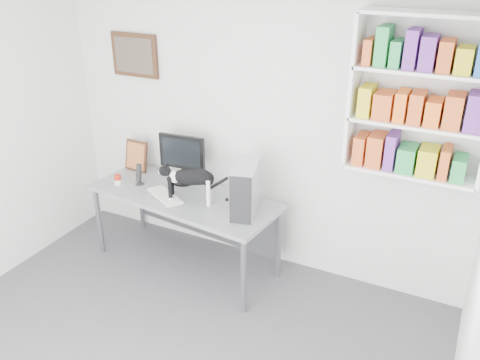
{
  "coord_description": "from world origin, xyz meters",
  "views": [
    {
      "loc": [
        1.84,
        -2.02,
        2.9
      ],
      "look_at": [
        0.06,
        1.53,
        1.03
      ],
      "focal_mm": 38.0,
      "sensor_mm": 36.0,
      "label": 1
    }
  ],
  "objects_px": {
    "leaning_print": "(136,155)",
    "cat": "(191,185)",
    "soup_can": "(118,180)",
    "bookshelf": "(420,98)",
    "speaker": "(139,174)",
    "keyboard": "(165,196)",
    "desk": "(185,230)",
    "pc_tower": "(245,189)",
    "monitor": "(183,159)"
  },
  "relations": [
    {
      "from": "desk",
      "to": "cat",
      "type": "bearing_deg",
      "value": -25.72
    },
    {
      "from": "bookshelf",
      "to": "desk",
      "type": "relative_size",
      "value": 0.68
    },
    {
      "from": "speaker",
      "to": "soup_can",
      "type": "xyz_separation_m",
      "value": [
        -0.18,
        -0.1,
        -0.06
      ]
    },
    {
      "from": "desk",
      "to": "bookshelf",
      "type": "bearing_deg",
      "value": 16.16
    },
    {
      "from": "monitor",
      "to": "leaning_print",
      "type": "height_order",
      "value": "monitor"
    },
    {
      "from": "soup_can",
      "to": "cat",
      "type": "bearing_deg",
      "value": -0.65
    },
    {
      "from": "bookshelf",
      "to": "cat",
      "type": "relative_size",
      "value": 2.2
    },
    {
      "from": "desk",
      "to": "keyboard",
      "type": "relative_size",
      "value": 4.38
    },
    {
      "from": "leaning_print",
      "to": "monitor",
      "type": "bearing_deg",
      "value": -0.93
    },
    {
      "from": "cat",
      "to": "bookshelf",
      "type": "bearing_deg",
      "value": -4.44
    },
    {
      "from": "speaker",
      "to": "cat",
      "type": "distance_m",
      "value": 0.67
    },
    {
      "from": "keyboard",
      "to": "speaker",
      "type": "bearing_deg",
      "value": -169.1
    },
    {
      "from": "monitor",
      "to": "soup_can",
      "type": "relative_size",
      "value": 5.04
    },
    {
      "from": "leaning_print",
      "to": "keyboard",
      "type": "bearing_deg",
      "value": -30.13
    },
    {
      "from": "desk",
      "to": "soup_can",
      "type": "height_order",
      "value": "soup_can"
    },
    {
      "from": "desk",
      "to": "soup_can",
      "type": "distance_m",
      "value": 0.82
    },
    {
      "from": "bookshelf",
      "to": "desk",
      "type": "bearing_deg",
      "value": -170.17
    },
    {
      "from": "pc_tower",
      "to": "speaker",
      "type": "relative_size",
      "value": 2.04
    },
    {
      "from": "desk",
      "to": "soup_can",
      "type": "bearing_deg",
      "value": -166.41
    },
    {
      "from": "bookshelf",
      "to": "desk",
      "type": "height_order",
      "value": "bookshelf"
    },
    {
      "from": "monitor",
      "to": "cat",
      "type": "height_order",
      "value": "monitor"
    },
    {
      "from": "bookshelf",
      "to": "soup_can",
      "type": "height_order",
      "value": "bookshelf"
    },
    {
      "from": "desk",
      "to": "keyboard",
      "type": "distance_m",
      "value": 0.43
    },
    {
      "from": "pc_tower",
      "to": "soup_can",
      "type": "bearing_deg",
      "value": 166.74
    },
    {
      "from": "cat",
      "to": "soup_can",
      "type": "bearing_deg",
      "value": 161.22
    },
    {
      "from": "bookshelf",
      "to": "pc_tower",
      "type": "height_order",
      "value": "bookshelf"
    },
    {
      "from": "cat",
      "to": "leaning_print",
      "type": "bearing_deg",
      "value": 138.89
    },
    {
      "from": "leaning_print",
      "to": "desk",
      "type": "bearing_deg",
      "value": -17.97
    },
    {
      "from": "desk",
      "to": "monitor",
      "type": "distance_m",
      "value": 0.69
    },
    {
      "from": "bookshelf",
      "to": "pc_tower",
      "type": "xyz_separation_m",
      "value": [
        -1.26,
        -0.36,
        -0.87
      ]
    },
    {
      "from": "desk",
      "to": "pc_tower",
      "type": "xyz_separation_m",
      "value": [
        0.66,
        -0.03,
        0.6
      ]
    },
    {
      "from": "soup_can",
      "to": "leaning_print",
      "type": "bearing_deg",
      "value": 96.91
    },
    {
      "from": "bookshelf",
      "to": "soup_can",
      "type": "distance_m",
      "value": 2.84
    },
    {
      "from": "leaning_print",
      "to": "soup_can",
      "type": "height_order",
      "value": "leaning_print"
    },
    {
      "from": "leaning_print",
      "to": "cat",
      "type": "distance_m",
      "value": 0.97
    },
    {
      "from": "desk",
      "to": "leaning_print",
      "type": "relative_size",
      "value": 5.61
    },
    {
      "from": "desk",
      "to": "monitor",
      "type": "height_order",
      "value": "monitor"
    },
    {
      "from": "speaker",
      "to": "soup_can",
      "type": "relative_size",
      "value": 2.2
    },
    {
      "from": "bookshelf",
      "to": "monitor",
      "type": "height_order",
      "value": "bookshelf"
    },
    {
      "from": "speaker",
      "to": "desk",
      "type": "bearing_deg",
      "value": 10.09
    },
    {
      "from": "bookshelf",
      "to": "desk",
      "type": "distance_m",
      "value": 2.44
    },
    {
      "from": "keyboard",
      "to": "cat",
      "type": "relative_size",
      "value": 0.74
    },
    {
      "from": "monitor",
      "to": "leaning_print",
      "type": "distance_m",
      "value": 0.59
    },
    {
      "from": "monitor",
      "to": "speaker",
      "type": "xyz_separation_m",
      "value": [
        -0.36,
        -0.23,
        -0.14
      ]
    },
    {
      "from": "keyboard",
      "to": "leaning_print",
      "type": "height_order",
      "value": "leaning_print"
    },
    {
      "from": "bookshelf",
      "to": "soup_can",
      "type": "relative_size",
      "value": 12.57
    },
    {
      "from": "desk",
      "to": "speaker",
      "type": "xyz_separation_m",
      "value": [
        -0.5,
        0.01,
        0.49
      ]
    },
    {
      "from": "keyboard",
      "to": "soup_can",
      "type": "xyz_separation_m",
      "value": [
        -0.57,
        0.03,
        0.03
      ]
    },
    {
      "from": "pc_tower",
      "to": "speaker",
      "type": "height_order",
      "value": "pc_tower"
    },
    {
      "from": "pc_tower",
      "to": "leaning_print",
      "type": "distance_m",
      "value": 1.43
    }
  ]
}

